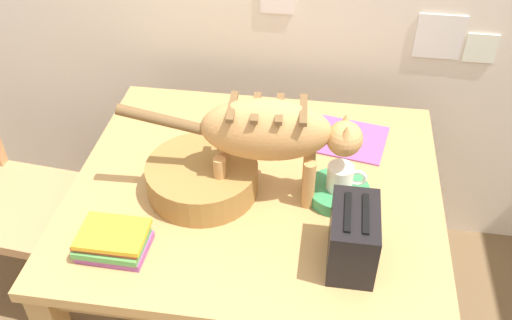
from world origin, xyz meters
name	(u,v)px	position (x,y,z in m)	size (l,w,h in m)	color
dining_table	(256,207)	(0.02, 0.96, 0.66)	(1.11, 0.98, 0.75)	tan
cat	(271,133)	(0.07, 0.93, 0.97)	(0.68, 0.17, 0.33)	tan
saucer_bowl	(338,192)	(0.27, 0.95, 0.77)	(0.18, 0.18, 0.04)	#388F53
coffee_mug	(341,177)	(0.27, 0.95, 0.83)	(0.12, 0.08, 0.08)	white
magazine	(343,138)	(0.27, 1.24, 0.75)	(0.28, 0.21, 0.01)	#9E4D96
book_stack	(113,241)	(-0.32, 0.65, 0.78)	(0.19, 0.14, 0.07)	#9A4A95
wicker_basket	(202,177)	(-0.14, 0.92, 0.79)	(0.33, 0.33, 0.09)	olive
toaster	(353,237)	(0.31, 0.71, 0.83)	(0.12, 0.20, 0.18)	black
wooden_chair_far	(8,201)	(-0.92, 1.06, 0.46)	(0.46, 0.46, 0.94)	tan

